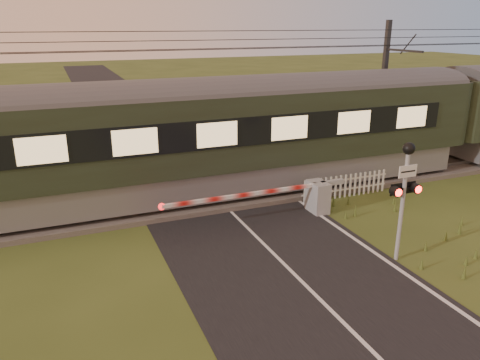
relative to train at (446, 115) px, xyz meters
name	(u,v)px	position (x,y,z in m)	size (l,w,h in m)	color
ground	(297,277)	(-11.11, -6.50, -2.39)	(160.00, 160.00, 0.00)	#3B4A1C
road	(301,281)	(-11.09, -6.73, -2.38)	(6.00, 140.00, 0.03)	black
track_bed	(215,195)	(-11.11, 0.00, -2.32)	(140.00, 3.40, 0.39)	#47423D
overhead_wires	(213,42)	(-11.11, 0.00, 3.34)	(120.00, 0.62, 0.62)	black
train	(446,115)	(0.00, 0.00, 0.00)	(45.16, 3.11, 4.21)	slate
boom_gate	(310,196)	(-8.56, -2.78, -1.77)	(6.66, 0.85, 1.14)	gray
crossing_signal	(405,181)	(-8.02, -6.69, -0.05)	(0.87, 0.36, 3.40)	gray
picket_fence	(345,186)	(-6.51, -1.89, -1.93)	(3.74, 0.08, 0.90)	silver
catenary_mast	(384,89)	(-1.80, 2.22, 1.01)	(0.20, 2.45, 6.51)	#2D2D30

